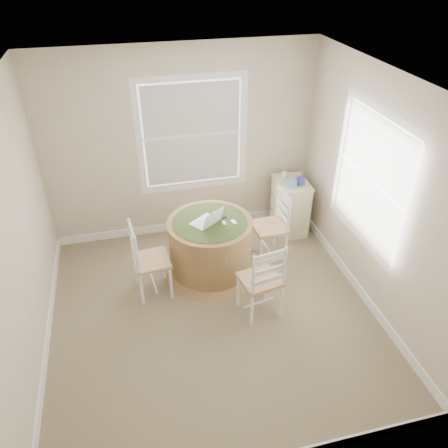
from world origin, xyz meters
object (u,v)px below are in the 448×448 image
object	(u,v)px
round_table	(210,244)
corner_chest	(290,206)
chair_right	(269,227)
chair_near	(260,279)
chair_left	(151,260)
laptop	(207,221)

from	to	relation	value
round_table	corner_chest	distance (m)	1.45
chair_right	chair_near	bearing A→B (deg)	-26.82
chair_left	laptop	bearing A→B (deg)	-79.46
chair_left	chair_near	distance (m)	1.28
corner_chest	chair_left	bearing A→B (deg)	-154.73
chair_left	corner_chest	xyz separation A→B (m)	(2.05, 0.87, -0.08)
chair_left	round_table	bearing A→B (deg)	-78.72
chair_right	laptop	bearing A→B (deg)	-83.95
round_table	chair_right	world-z (taller)	chair_right
round_table	laptop	size ratio (longest dim) A/B	2.84
round_table	chair_left	world-z (taller)	chair_left
round_table	laptop	world-z (taller)	laptop
laptop	corner_chest	world-z (taller)	laptop
chair_near	laptop	xyz separation A→B (m)	(-0.41, 0.83, 0.30)
round_table	chair_right	size ratio (longest dim) A/B	1.29
laptop	corner_chest	size ratio (longest dim) A/B	0.55
chair_right	laptop	world-z (taller)	laptop
chair_left	corner_chest	bearing A→B (deg)	-72.63
laptop	corner_chest	bearing A→B (deg)	169.70
round_table	chair_right	xyz separation A→B (m)	(0.80, 0.11, 0.07)
chair_near	round_table	bearing A→B (deg)	-76.44
round_table	chair_near	distance (m)	0.93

